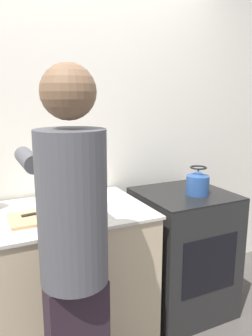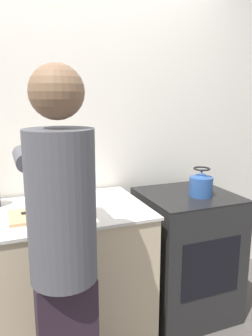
{
  "view_description": "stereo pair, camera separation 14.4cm",
  "coord_description": "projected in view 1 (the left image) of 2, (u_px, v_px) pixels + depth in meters",
  "views": [
    {
      "loc": [
        -0.58,
        -1.52,
        1.56
      ],
      "look_at": [
        0.27,
        0.24,
        1.14
      ],
      "focal_mm": 35.0,
      "sensor_mm": 36.0,
      "label": 1
    },
    {
      "loc": [
        -0.45,
        -1.58,
        1.56
      ],
      "look_at": [
        0.27,
        0.24,
        1.14
      ],
      "focal_mm": 35.0,
      "sensor_mm": 36.0,
      "label": 2
    }
  ],
  "objects": [
    {
      "name": "wall_back",
      "position": [
        60.0,
        135.0,
        2.31
      ],
      "size": [
        8.0,
        0.05,
        2.6
      ],
      "color": "silver",
      "rests_on": "ground_plane"
    },
    {
      "name": "oven",
      "position": [
        182.0,
        251.0,
        2.41
      ],
      "size": [
        0.62,
        0.61,
        0.9
      ],
      "color": "black",
      "rests_on": "ground_plane"
    },
    {
      "name": "counter",
      "position": [
        28.0,
        286.0,
        1.98
      ],
      "size": [
        1.49,
        0.72,
        0.89
      ],
      "color": "#C6B28E",
      "rests_on": "ground_plane"
    },
    {
      "name": "cutting_board",
      "position": [
        44.0,
        216.0,
        1.87
      ],
      "size": [
        0.38,
        0.25,
        0.02
      ],
      "color": "tan",
      "rests_on": "counter"
    },
    {
      "name": "person",
      "position": [
        73.0,
        246.0,
        1.4
      ],
      "size": [
        0.33,
        0.57,
        1.69
      ],
      "color": "#291D28",
      "rests_on": "ground_plane"
    },
    {
      "name": "knife",
      "position": [
        39.0,
        213.0,
        1.89
      ],
      "size": [
        0.22,
        0.06,
        0.01
      ],
      "rotation": [
        0.0,
        0.0,
        0.14
      ],
      "color": "silver",
      "rests_on": "cutting_board"
    },
    {
      "name": "kettle",
      "position": [
        198.0,
        183.0,
        2.26
      ],
      "size": [
        0.16,
        0.16,
        0.2
      ],
      "color": "#284C8C",
      "rests_on": "oven"
    }
  ]
}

